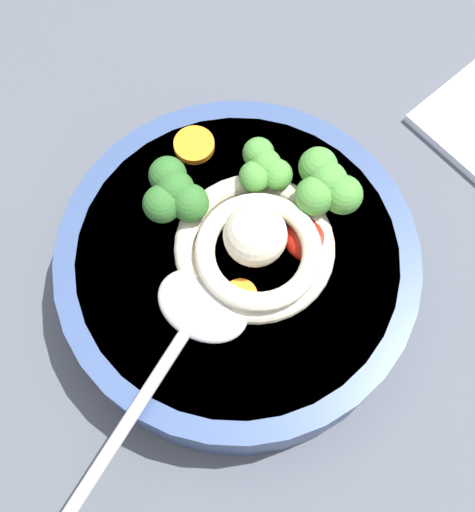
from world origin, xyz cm
name	(u,v)px	position (x,y,z in cm)	size (l,w,h in cm)	color
table_slab	(252,250)	(0.00, 0.00, 1.49)	(100.69, 100.69, 2.98)	#474C56
soup_bowl	(238,270)	(1.36, -3.12, 5.77)	(23.92, 23.92, 5.40)	#334775
noodle_pile	(256,246)	(2.12, -2.25, 9.80)	(11.36, 11.13, 4.56)	beige
soup_spoon	(191,324)	(2.43, -8.59, 9.18)	(6.74, 17.53, 1.60)	#B7B7BC
chili_sauce_dollop	(309,239)	(4.19, 0.57, 9.16)	(3.46, 3.12, 1.56)	#B2190F
broccoli_floret_right	(264,168)	(-0.92, 2.02, 10.41)	(4.10, 3.53, 3.24)	#7A9E60
broccoli_floret_left	(174,193)	(-3.86, -3.34, 10.77)	(4.83, 4.15, 3.82)	#7A9E60
broccoli_floret_beside_noodles	(326,185)	(2.94, 3.51, 10.85)	(4.98, 4.28, 3.94)	#7A9E60
carrot_slice_extra_a	(240,296)	(3.38, -5.11, 8.70)	(2.13, 2.13, 0.64)	orange
carrot_slice_rear	(194,145)	(-6.29, 0.93, 8.65)	(2.82, 2.82, 0.55)	orange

